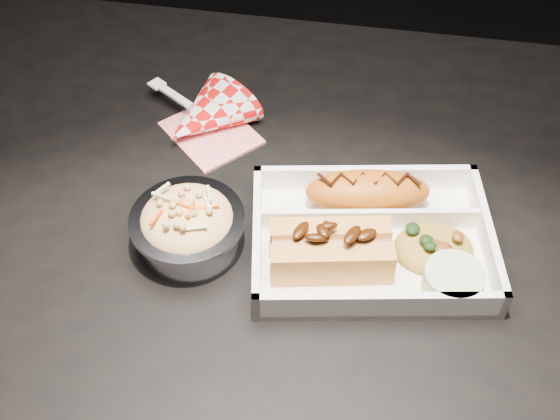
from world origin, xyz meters
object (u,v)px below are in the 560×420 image
(dining_table, at_px, (323,280))
(napkin_fork, at_px, (204,118))
(fried_pastry, at_px, (368,192))
(foil_coleslaw_cup, at_px, (188,225))
(food_tray, at_px, (371,242))
(hotdog, at_px, (331,248))

(dining_table, relative_size, napkin_fork, 7.12)
(fried_pastry, height_order, foil_coleslaw_cup, foil_coleslaw_cup)
(food_tray, xyz_separation_m, fried_pastry, (-0.01, 0.05, 0.02))
(hotdog, bearing_deg, food_tray, 29.78)
(hotdog, bearing_deg, fried_pastry, 60.26)
(fried_pastry, distance_m, napkin_fork, 0.24)
(hotdog, bearing_deg, napkin_fork, 122.13)
(fried_pastry, xyz_separation_m, napkin_fork, (-0.21, 0.10, -0.01))
(dining_table, relative_size, food_tray, 4.31)
(hotdog, bearing_deg, dining_table, 89.32)
(fried_pastry, distance_m, hotdog, 0.09)
(fried_pastry, height_order, napkin_fork, napkin_fork)
(napkin_fork, bearing_deg, fried_pastry, 7.44)
(dining_table, bearing_deg, hotdog, -79.32)
(hotdog, relative_size, foil_coleslaw_cup, 1.10)
(fried_pastry, xyz_separation_m, hotdog, (-0.03, -0.09, 0.00))
(dining_table, xyz_separation_m, fried_pastry, (0.04, 0.04, 0.12))
(foil_coleslaw_cup, bearing_deg, dining_table, 16.44)
(dining_table, height_order, napkin_fork, napkin_fork)
(fried_pastry, distance_m, foil_coleslaw_cup, 0.20)
(dining_table, distance_m, fried_pastry, 0.13)
(food_tray, bearing_deg, dining_table, 153.25)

